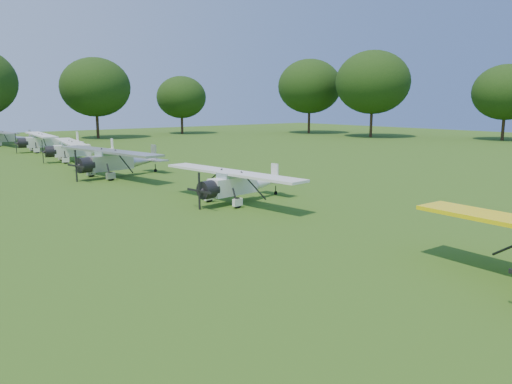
% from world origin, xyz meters
% --- Properties ---
extents(ground, '(160.00, 160.00, 0.00)m').
position_xyz_m(ground, '(0.00, 0.00, 0.00)').
color(ground, '#225415').
rests_on(ground, ground).
extents(tree_belt, '(137.36, 130.27, 14.52)m').
position_xyz_m(tree_belt, '(3.57, 0.16, 8.03)').
color(tree_belt, black).
rests_on(tree_belt, ground).
extents(aircraft_3, '(6.25, 9.94, 1.95)m').
position_xyz_m(aircraft_3, '(1.37, 2.22, 1.14)').
color(aircraft_3, white).
rests_on(aircraft_3, ground).
extents(aircraft_4, '(7.20, 11.40, 2.24)m').
position_xyz_m(aircraft_4, '(-0.05, 15.61, 1.31)').
color(aircraft_4, '#B5B5B9').
rests_on(aircraft_4, ground).
extents(aircraft_5, '(6.77, 10.71, 2.10)m').
position_xyz_m(aircraft_5, '(1.08, 27.20, 1.23)').
color(aircraft_5, white).
rests_on(aircraft_5, ground).
extents(aircraft_6, '(7.02, 11.18, 2.20)m').
position_xyz_m(aircraft_6, '(1.65, 38.79, 1.28)').
color(aircraft_6, white).
rests_on(aircraft_6, ground).
extents(aircraft_7, '(6.24, 9.95, 1.96)m').
position_xyz_m(aircraft_7, '(0.00, 50.72, 1.14)').
color(aircraft_7, '#B5B5B9').
rests_on(aircraft_7, ground).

